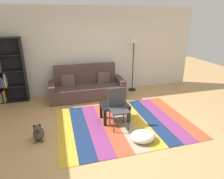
{
  "coord_description": "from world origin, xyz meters",
  "views": [
    {
      "loc": [
        -1.22,
        -3.7,
        2.37
      ],
      "look_at": [
        0.05,
        0.77,
        0.65
      ],
      "focal_mm": 31.48,
      "sensor_mm": 36.0,
      "label": 1
    }
  ],
  "objects_px": {
    "couch": "(87,87)",
    "dog": "(38,133)",
    "bookshelf": "(4,72)",
    "folding_chair": "(118,105)",
    "standing_lamp": "(134,47)",
    "pouf": "(143,136)",
    "coffee_table": "(115,108)",
    "tv_remote": "(117,103)"
  },
  "relations": [
    {
      "from": "coffee_table",
      "to": "pouf",
      "type": "distance_m",
      "value": 1.05
    },
    {
      "from": "standing_lamp",
      "to": "folding_chair",
      "type": "bearing_deg",
      "value": -119.06
    },
    {
      "from": "coffee_table",
      "to": "folding_chair",
      "type": "relative_size",
      "value": 0.74
    },
    {
      "from": "dog",
      "to": "pouf",
      "type": "bearing_deg",
      "value": -17.2
    },
    {
      "from": "standing_lamp",
      "to": "tv_remote",
      "type": "bearing_deg",
      "value": -121.68
    },
    {
      "from": "tv_remote",
      "to": "folding_chair",
      "type": "distance_m",
      "value": 0.36
    },
    {
      "from": "coffee_table",
      "to": "folding_chair",
      "type": "bearing_deg",
      "value": -91.57
    },
    {
      "from": "couch",
      "to": "dog",
      "type": "bearing_deg",
      "value": -123.21
    },
    {
      "from": "coffee_table",
      "to": "tv_remote",
      "type": "height_order",
      "value": "tv_remote"
    },
    {
      "from": "bookshelf",
      "to": "folding_chair",
      "type": "relative_size",
      "value": 2.07
    },
    {
      "from": "dog",
      "to": "standing_lamp",
      "type": "xyz_separation_m",
      "value": [
        2.91,
        2.23,
        1.3
      ]
    },
    {
      "from": "couch",
      "to": "tv_remote",
      "type": "bearing_deg",
      "value": -73.61
    },
    {
      "from": "pouf",
      "to": "bookshelf",
      "type": "bearing_deg",
      "value": 135.65
    },
    {
      "from": "coffee_table",
      "to": "tv_remote",
      "type": "bearing_deg",
      "value": 39.95
    },
    {
      "from": "tv_remote",
      "to": "folding_chair",
      "type": "height_order",
      "value": "folding_chair"
    },
    {
      "from": "bookshelf",
      "to": "folding_chair",
      "type": "height_order",
      "value": "bookshelf"
    },
    {
      "from": "coffee_table",
      "to": "standing_lamp",
      "type": "height_order",
      "value": "standing_lamp"
    },
    {
      "from": "dog",
      "to": "folding_chair",
      "type": "bearing_deg",
      "value": 2.7
    },
    {
      "from": "pouf",
      "to": "folding_chair",
      "type": "bearing_deg",
      "value": 113.17
    },
    {
      "from": "coffee_table",
      "to": "folding_chair",
      "type": "distance_m",
      "value": 0.34
    },
    {
      "from": "bookshelf",
      "to": "pouf",
      "type": "xyz_separation_m",
      "value": [
        3.0,
        -2.93,
        -0.79
      ]
    },
    {
      "from": "bookshelf",
      "to": "dog",
      "type": "distance_m",
      "value": 2.61
    },
    {
      "from": "folding_chair",
      "to": "couch",
      "type": "bearing_deg",
      "value": 119.81
    },
    {
      "from": "tv_remote",
      "to": "bookshelf",
      "type": "bearing_deg",
      "value": 172.81
    },
    {
      "from": "couch",
      "to": "bookshelf",
      "type": "height_order",
      "value": "bookshelf"
    },
    {
      "from": "standing_lamp",
      "to": "coffee_table",
      "type": "bearing_deg",
      "value": -122.39
    },
    {
      "from": "bookshelf",
      "to": "pouf",
      "type": "bearing_deg",
      "value": -44.35
    },
    {
      "from": "coffee_table",
      "to": "couch",
      "type": "bearing_deg",
      "value": 103.73
    },
    {
      "from": "pouf",
      "to": "coffee_table",
      "type": "bearing_deg",
      "value": 106.66
    },
    {
      "from": "coffee_table",
      "to": "standing_lamp",
      "type": "relative_size",
      "value": 0.38
    },
    {
      "from": "dog",
      "to": "folding_chair",
      "type": "distance_m",
      "value": 1.76
    },
    {
      "from": "coffee_table",
      "to": "dog",
      "type": "height_order",
      "value": "coffee_table"
    },
    {
      "from": "couch",
      "to": "standing_lamp",
      "type": "bearing_deg",
      "value": 7.69
    },
    {
      "from": "couch",
      "to": "folding_chair",
      "type": "xyz_separation_m",
      "value": [
        0.4,
        -1.94,
        0.2
      ]
    },
    {
      "from": "couch",
      "to": "dog",
      "type": "height_order",
      "value": "couch"
    },
    {
      "from": "bookshelf",
      "to": "tv_remote",
      "type": "height_order",
      "value": "bookshelf"
    },
    {
      "from": "coffee_table",
      "to": "tv_remote",
      "type": "relative_size",
      "value": 4.42
    },
    {
      "from": "dog",
      "to": "tv_remote",
      "type": "xyz_separation_m",
      "value": [
        1.79,
        0.42,
        0.26
      ]
    },
    {
      "from": "bookshelf",
      "to": "tv_remote",
      "type": "xyz_separation_m",
      "value": [
        2.77,
        -1.89,
        -0.48
      ]
    },
    {
      "from": "dog",
      "to": "standing_lamp",
      "type": "bearing_deg",
      "value": 37.46
    },
    {
      "from": "dog",
      "to": "tv_remote",
      "type": "distance_m",
      "value": 1.86
    },
    {
      "from": "bookshelf",
      "to": "standing_lamp",
      "type": "xyz_separation_m",
      "value": [
        3.89,
        -0.07,
        0.56
      ]
    }
  ]
}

